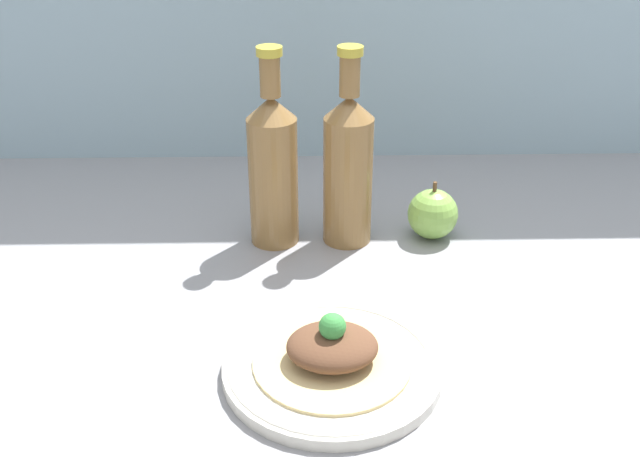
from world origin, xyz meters
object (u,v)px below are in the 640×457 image
(apple, at_px, (433,214))
(plated_food, at_px, (332,349))
(cider_bottle_left, at_px, (273,167))
(cider_bottle_right, at_px, (348,166))
(plate, at_px, (332,366))

(apple, bearing_deg, plated_food, -116.77)
(cider_bottle_left, xyz_separation_m, cider_bottle_right, (0.11, 0.00, 0.00))
(plate, xyz_separation_m, cider_bottle_right, (0.03, 0.32, 0.11))
(cider_bottle_right, bearing_deg, cider_bottle_left, 180.00)
(cider_bottle_right, bearing_deg, plate, -96.05)
(plated_food, bearing_deg, plate, -90.00)
(cider_bottle_left, height_order, cider_bottle_right, same)
(plate, relative_size, cider_bottle_right, 0.85)
(cider_bottle_left, relative_size, apple, 3.24)
(cider_bottle_left, distance_m, cider_bottle_right, 0.11)
(apple, bearing_deg, cider_bottle_right, -177.53)
(cider_bottle_right, bearing_deg, apple, 2.47)
(plated_food, bearing_deg, apple, 63.23)
(cider_bottle_right, height_order, apple, cider_bottle_right)
(plate, distance_m, apple, 0.36)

